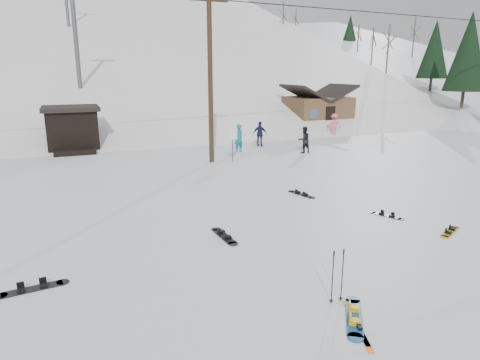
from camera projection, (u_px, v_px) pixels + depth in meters
name	position (u px, v px, depth m)	size (l,w,h in m)	color
ground	(314.00, 278.00, 10.50)	(200.00, 200.00, 0.00)	white
ski_slope	(112.00, 189.00, 62.87)	(60.00, 75.00, 45.00)	white
ridge_right	(349.00, 168.00, 71.93)	(34.00, 85.00, 36.00)	white
treeline_right	(375.00, 106.00, 61.27)	(20.00, 60.00, 10.00)	black
treeline_crest	(92.00, 95.00, 87.70)	(50.00, 6.00, 10.00)	black
utility_pole	(210.00, 75.00, 22.63)	(2.00, 0.26, 9.00)	#3A2819
trail_sign	(233.00, 139.00, 23.50)	(0.50, 0.09, 1.85)	#595B60
lift_hut	(72.00, 128.00, 27.14)	(3.40, 4.10, 2.75)	black
lift_tower_near	(75.00, 32.00, 34.02)	(2.20, 0.36, 8.00)	#595B60
cabin	(317.00, 111.00, 37.12)	(5.39, 4.40, 3.77)	brown
hero_snowboard	(354.00, 317.00, 8.80)	(1.11, 1.48, 0.12)	#15508D
hero_skis	(357.00, 324.00, 8.56)	(0.70, 1.70, 0.09)	#D65516
ski_poles	(337.00, 276.00, 9.27)	(0.34, 0.09, 1.23)	black
board_scatter_a	(33.00, 288.00, 9.95)	(1.61, 0.47, 0.11)	black
board_scatter_b	(224.00, 236.00, 13.10)	(0.38, 1.61, 0.11)	black
board_scatter_d	(387.00, 215.00, 14.96)	(0.69, 1.19, 0.09)	black
board_scatter_e	(450.00, 232.00, 13.45)	(1.25, 0.75, 0.10)	gold
board_scatter_f	(301.00, 194.00, 17.51)	(0.59, 1.41, 0.10)	black
skier_teal	(238.00, 138.00, 26.38)	(0.64, 0.42, 1.74)	#0D7086
skier_dark	(304.00, 140.00, 26.14)	(0.79, 0.61, 1.62)	black
skier_pink	(334.00, 125.00, 32.77)	(1.12, 0.64, 1.73)	#F35575
skier_navy	(260.00, 134.00, 28.43)	(0.97, 0.40, 1.65)	#191A3F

